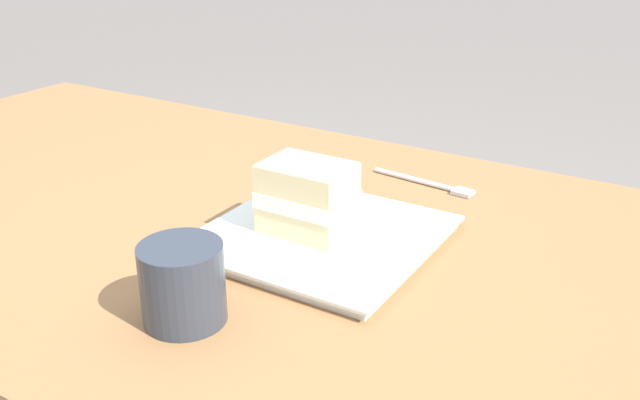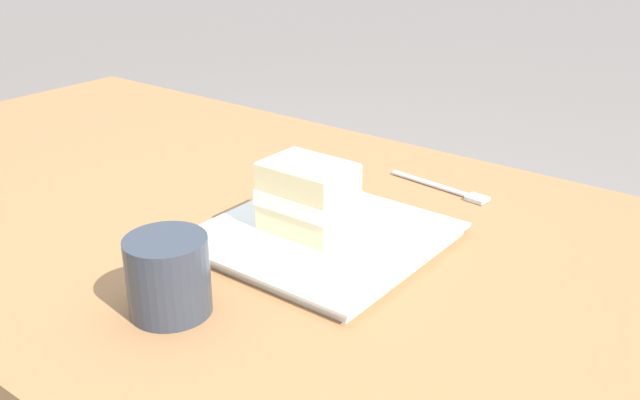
% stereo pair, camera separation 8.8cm
% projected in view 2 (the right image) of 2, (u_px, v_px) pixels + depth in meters
% --- Properties ---
extents(patio_table, '(1.56, 0.82, 0.70)m').
position_uv_depth(patio_table, '(222.00, 262.00, 1.05)').
color(patio_table, olive).
rests_on(patio_table, ground).
extents(dessert_plate, '(0.28, 0.28, 0.02)m').
position_uv_depth(dessert_plate, '(320.00, 238.00, 0.90)').
color(dessert_plate, white).
rests_on(dessert_plate, patio_table).
extents(cake_slice, '(0.11, 0.09, 0.09)m').
position_uv_depth(cake_slice, '(308.00, 197.00, 0.89)').
color(cake_slice, beige).
rests_on(cake_slice, dessert_plate).
extents(dessert_fork, '(0.17, 0.03, 0.01)m').
position_uv_depth(dessert_fork, '(444.00, 188.00, 1.07)').
color(dessert_fork, silver).
rests_on(dessert_fork, patio_table).
extents(coffee_cup, '(0.09, 0.09, 0.09)m').
position_uv_depth(coffee_cup, '(168.00, 275.00, 0.74)').
color(coffee_cup, '#333842').
rests_on(coffee_cup, patio_table).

